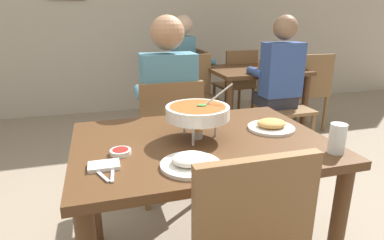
# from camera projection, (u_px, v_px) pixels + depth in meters

# --- Properties ---
(cafe_rear_partition) EXTENTS (10.00, 0.10, 3.00)m
(cafe_rear_partition) POSITION_uv_depth(u_px,v_px,m) (126.00, 0.00, 4.28)
(cafe_rear_partition) COLOR #BCB2A3
(cafe_rear_partition) RESTS_ON ground_plane
(dining_table_main) EXTENTS (1.19, 0.85, 0.74)m
(dining_table_main) POSITION_uv_depth(u_px,v_px,m) (201.00, 161.00, 1.58)
(dining_table_main) COLOR #51331C
(dining_table_main) RESTS_ON ground_plane
(chair_diner_main) EXTENTS (0.44, 0.44, 0.90)m
(chair_diner_main) POSITION_uv_depth(u_px,v_px,m) (169.00, 134.00, 2.26)
(chair_diner_main) COLOR brown
(chair_diner_main) RESTS_ON ground_plane
(diner_main) EXTENTS (0.40, 0.45, 1.31)m
(diner_main) POSITION_uv_depth(u_px,v_px,m) (168.00, 101.00, 2.22)
(diner_main) COLOR #2D2D38
(diner_main) RESTS_ON ground_plane
(curry_bowl) EXTENTS (0.33, 0.30, 0.26)m
(curry_bowl) POSITION_uv_depth(u_px,v_px,m) (198.00, 113.00, 1.51)
(curry_bowl) COLOR silver
(curry_bowl) RESTS_ON dining_table_main
(rice_plate) EXTENTS (0.24, 0.24, 0.06)m
(rice_plate) POSITION_uv_depth(u_px,v_px,m) (191.00, 162.00, 1.26)
(rice_plate) COLOR white
(rice_plate) RESTS_ON dining_table_main
(appetizer_plate) EXTENTS (0.24, 0.24, 0.06)m
(appetizer_plate) POSITION_uv_depth(u_px,v_px,m) (271.00, 126.00, 1.67)
(appetizer_plate) COLOR white
(appetizer_plate) RESTS_ON dining_table_main
(sauce_dish) EXTENTS (0.09, 0.09, 0.02)m
(sauce_dish) POSITION_uv_depth(u_px,v_px,m) (121.00, 152.00, 1.37)
(sauce_dish) COLOR white
(sauce_dish) RESTS_ON dining_table_main
(napkin_folded) EXTENTS (0.12, 0.08, 0.02)m
(napkin_folded) POSITION_uv_depth(u_px,v_px,m) (104.00, 166.00, 1.25)
(napkin_folded) COLOR white
(napkin_folded) RESTS_ON dining_table_main
(fork_utensil) EXTENTS (0.08, 0.16, 0.01)m
(fork_utensil) POSITION_uv_depth(u_px,v_px,m) (99.00, 173.00, 1.20)
(fork_utensil) COLOR silver
(fork_utensil) RESTS_ON dining_table_main
(spoon_utensil) EXTENTS (0.03, 0.17, 0.01)m
(spoon_utensil) POSITION_uv_depth(u_px,v_px,m) (113.00, 171.00, 1.22)
(spoon_utensil) COLOR silver
(spoon_utensil) RESTS_ON dining_table_main
(drink_glass) EXTENTS (0.07, 0.07, 0.13)m
(drink_glass) POSITION_uv_depth(u_px,v_px,m) (337.00, 140.00, 1.38)
(drink_glass) COLOR silver
(drink_glass) RESTS_ON dining_table_main
(dining_table_far) EXTENTS (1.00, 0.80, 0.74)m
(dining_table_far) POSITION_uv_depth(u_px,v_px,m) (255.00, 80.00, 3.62)
(dining_table_far) COLOR #51331C
(dining_table_far) RESTS_ON ground_plane
(chair_bg_left) EXTENTS (0.44, 0.44, 0.90)m
(chair_bg_left) POSITION_uv_depth(u_px,v_px,m) (281.00, 99.00, 3.20)
(chair_bg_left) COLOR brown
(chair_bg_left) RESTS_ON ground_plane
(chair_bg_middle) EXTENTS (0.44, 0.44, 0.90)m
(chair_bg_middle) POSITION_uv_depth(u_px,v_px,m) (193.00, 82.00, 4.02)
(chair_bg_middle) COLOR brown
(chair_bg_middle) RESTS_ON ground_plane
(chair_bg_right) EXTENTS (0.44, 0.44, 0.90)m
(chair_bg_right) POSITION_uv_depth(u_px,v_px,m) (195.00, 91.00, 3.53)
(chair_bg_right) COLOR brown
(chair_bg_right) RESTS_ON ground_plane
(chair_bg_corner) EXTENTS (0.45, 0.45, 0.90)m
(chair_bg_corner) POSITION_uv_depth(u_px,v_px,m) (308.00, 88.00, 3.71)
(chair_bg_corner) COLOR brown
(chair_bg_corner) RESTS_ON ground_plane
(chair_bg_window) EXTENTS (0.46, 0.46, 0.90)m
(chair_bg_window) POSITION_uv_depth(u_px,v_px,m) (237.00, 81.00, 4.10)
(chair_bg_window) COLOR brown
(chair_bg_window) RESTS_ON ground_plane
(patron_bg_left) EXTENTS (0.40, 0.45, 1.31)m
(patron_bg_left) POSITION_uv_depth(u_px,v_px,m) (279.00, 77.00, 3.07)
(patron_bg_left) COLOR #2D2D38
(patron_bg_left) RESTS_ON ground_plane
(patron_bg_middle) EXTENTS (0.45, 0.40, 1.31)m
(patron_bg_middle) POSITION_uv_depth(u_px,v_px,m) (187.00, 63.00, 3.93)
(patron_bg_middle) COLOR #2D2D38
(patron_bg_middle) RESTS_ON ground_plane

